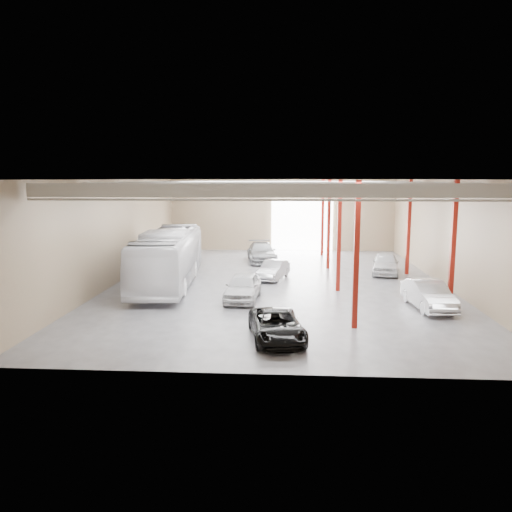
# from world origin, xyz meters

# --- Properties ---
(depot_shell) EXTENTS (22.12, 32.12, 7.06)m
(depot_shell) POSITION_xyz_m (0.13, 0.48, 4.98)
(depot_shell) COLOR #4F4F54
(depot_shell) RESTS_ON ground
(coach_bus) EXTENTS (4.14, 13.51, 3.71)m
(coach_bus) POSITION_xyz_m (-7.33, -0.86, 1.85)
(coach_bus) COLOR white
(coach_bus) RESTS_ON ground
(black_sedan) EXTENTS (2.93, 4.99, 1.30)m
(black_sedan) POSITION_xyz_m (0.14, -12.04, 0.65)
(black_sedan) COLOR black
(black_sedan) RESTS_ON ground
(car_row_a) EXTENTS (2.13, 4.72, 1.57)m
(car_row_a) POSITION_xyz_m (-2.00, -4.81, 0.79)
(car_row_a) COLOR silver
(car_row_a) RESTS_ON ground
(car_row_b) EXTENTS (2.40, 4.24, 1.32)m
(car_row_b) POSITION_xyz_m (-0.39, 1.50, 0.66)
(car_row_b) COLOR #9D9DA2
(car_row_b) RESTS_ON ground
(car_row_c) EXTENTS (3.03, 5.87, 1.63)m
(car_row_c) POSITION_xyz_m (-1.61, 9.00, 0.81)
(car_row_c) COLOR gray
(car_row_c) RESTS_ON ground
(car_right_near) EXTENTS (2.09, 4.84, 1.55)m
(car_right_near) POSITION_xyz_m (8.30, -6.15, 0.78)
(car_right_near) COLOR silver
(car_right_near) RESTS_ON ground
(car_right_far) EXTENTS (2.72, 4.97, 1.60)m
(car_right_far) POSITION_xyz_m (7.91, 4.06, 0.80)
(car_right_far) COLOR silver
(car_right_far) RESTS_ON ground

